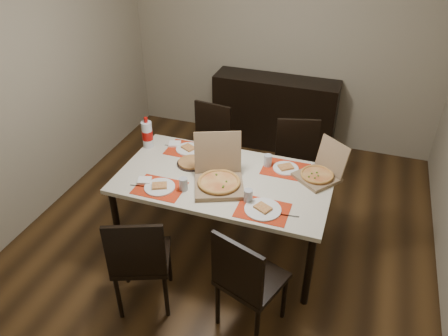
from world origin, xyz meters
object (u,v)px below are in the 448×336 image
Objects in this scene: pizza_box_center at (219,179)px; chair_near_right at (246,279)px; chair_near_left at (140,259)px; soda_bottle at (147,134)px; dip_bowl at (232,170)px; chair_far_right at (296,162)px; chair_far_left at (208,144)px; dining_table at (224,184)px; sideboard at (274,113)px.

chair_near_right is at bearing -56.91° from pizza_box_center.
chair_near_left and chair_near_right have the same top height.
pizza_box_center reaches higher than soda_bottle.
dip_bowl is (0.04, 0.23, -0.05)m from pizza_box_center.
pizza_box_center is at bearing -100.47° from dip_bowl.
soda_bottle is (-1.33, -0.56, 0.37)m from chair_far_right.
chair_near_right is 1.93m from chair_far_left.
dip_bowl is (0.39, 1.00, 0.25)m from chair_near_left.
soda_bottle reaches higher than chair_far_right.
chair_near_right is 1.68× the size of pizza_box_center.
chair_far_right is 1.10m from pizza_box_center.
soda_bottle is (-0.85, 0.27, 0.20)m from dining_table.
chair_far_right is 1.49m from soda_bottle.
sideboard reaches higher than dip_bowl.
chair_far_left is 7.66× the size of dip_bowl.
chair_near_right is 0.89m from pizza_box_center.
dip_bowl is (-0.45, -0.70, 0.25)m from chair_far_right.
sideboard is 12.35× the size of dip_bowl.
chair_near_left is 0.81m from chair_near_right.
sideboard is 1.61× the size of chair_far_right.
pizza_box_center is 1.81× the size of soda_bottle.
sideboard is 1.87m from dip_bowl.
dip_bowl is at bearing 79.53° from pizza_box_center.
chair_far_right is at bearing 62.44° from pizza_box_center.
chair_far_right reaches higher than sideboard.
soda_bottle is at bearing 162.72° from dining_table.
chair_far_right reaches higher than dining_table.
chair_far_left is at bearing 124.60° from dip_bowl.
pizza_box_center is at bearing -64.15° from chair_far_left.
sideboard reaches higher than dining_table.
sideboard is 1.98m from dining_table.
chair_far_right is 3.05× the size of soda_bottle.
chair_far_left is at bearing 119.00° from dining_table.
chair_far_left is 0.80m from soda_bottle.
dip_bowl is (0.52, -0.76, 0.25)m from chair_far_left.
chair_far_left is 1.14m from pizza_box_center.
chair_far_left is (-0.47, -1.09, 0.06)m from sideboard.
chair_near_right is at bearing -61.02° from chair_far_left.
chair_far_left is at bearing 58.92° from soda_bottle.
soda_bottle is at bearing 140.40° from chair_near_right.
chair_far_left and chair_far_right have the same top height.
sideboard is at bearing 63.82° from soda_bottle.
chair_near_left is 1.68× the size of pizza_box_center.
chair_near_left is 1.90m from chair_far_right.
dip_bowl is at bearing 68.49° from chair_near_left.
chair_near_left is 1.10m from dip_bowl.
pizza_box_center is (-0.01, -0.11, 0.13)m from dining_table.
pizza_box_center reaches higher than dip_bowl.
dip_bowl is (0.04, 0.12, 0.08)m from dining_table.
pizza_box_center is (0.35, 0.77, 0.30)m from chair_near_left.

